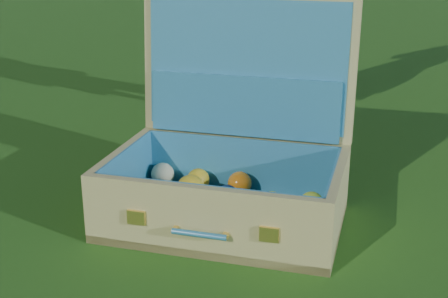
# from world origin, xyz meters

# --- Properties ---
(ground) EXTENTS (60.00, 60.00, 0.00)m
(ground) POSITION_xyz_m (0.00, 0.00, 0.00)
(ground) COLOR #215114
(ground) RESTS_ON ground
(suitcase) EXTENTS (0.77, 0.67, 0.62)m
(suitcase) POSITION_xyz_m (0.10, -0.05, 0.18)
(suitcase) COLOR tan
(suitcase) RESTS_ON ground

